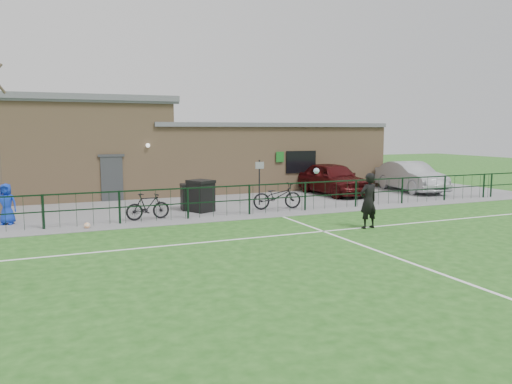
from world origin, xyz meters
name	(u,v)px	position (x,y,z in m)	size (l,w,h in m)	color
ground	(337,269)	(0.00, 0.00, 0.00)	(90.00, 90.00, 0.00)	#1E5017
paving_strip	(188,198)	(0.00, 13.50, 0.01)	(34.00, 13.00, 0.02)	slate
pitch_line_touch	(227,217)	(0.00, 7.80, 0.00)	(28.00, 0.10, 0.01)	white
pitch_line_mid	(268,236)	(0.00, 4.00, 0.00)	(28.00, 0.10, 0.01)	white
pitch_line_perp	(404,260)	(2.00, 0.00, 0.00)	(0.10, 16.00, 0.01)	white
perimeter_fence	(226,201)	(0.00, 8.00, 0.60)	(28.00, 0.10, 1.20)	black
wheelie_bin_left	(201,197)	(-0.58, 9.39, 0.62)	(0.79, 0.90, 1.20)	black
wheelie_bin_right	(189,198)	(-0.89, 10.00, 0.52)	(0.66, 0.75, 1.00)	black
sign_post	(259,182)	(2.36, 10.14, 1.02)	(0.06, 0.06, 2.00)	black
car_maroon	(333,178)	(7.30, 11.96, 0.85)	(1.96, 4.86, 1.66)	#400B0C
car_silver	(411,177)	(11.87, 11.42, 0.82)	(1.69, 4.84, 1.60)	#9FA1A7
bicycle_d	(148,206)	(-2.93, 8.40, 0.51)	(0.46, 1.64, 0.99)	black
bicycle_e	(277,196)	(2.57, 8.76, 0.57)	(0.73, 2.08, 1.09)	black
spectator_child	(6,204)	(-7.68, 9.40, 0.75)	(0.71, 0.46, 1.45)	#1334B4
goalkeeper_kick	(367,200)	(3.67, 3.93, 0.96)	(1.06, 2.89, 1.90)	black
ball_ground	(87,226)	(-5.15, 7.57, 0.11)	(0.22, 0.22, 0.22)	white
clubhouse	(156,151)	(-0.88, 16.50, 2.22)	(24.25, 5.40, 4.96)	tan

